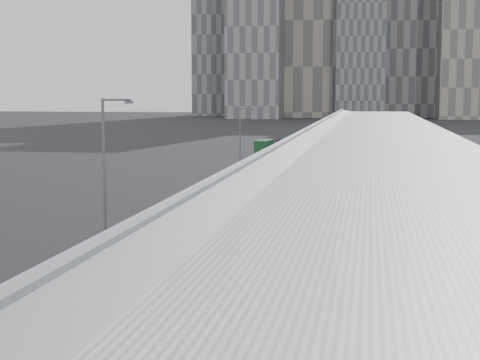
% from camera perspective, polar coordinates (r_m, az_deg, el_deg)
% --- Properties ---
extents(sidewalk, '(10.00, 170.00, 0.12)m').
position_cam_1_polar(sidewalk, '(59.88, 6.86, -2.93)').
color(sidewalk, gray).
rests_on(sidewalk, ground).
extents(lane_line, '(0.12, 160.00, 0.02)m').
position_cam_1_polar(lane_line, '(61.35, -2.99, -2.71)').
color(lane_line, gold).
rests_on(lane_line, ground).
extents(depot, '(12.45, 160.40, 7.20)m').
position_cam_1_polar(depot, '(59.33, 10.75, 0.28)').
color(depot, gray).
rests_on(depot, ground).
extents(skyline, '(145.00, 64.00, 120.00)m').
position_cam_1_polar(skyline, '(331.01, 7.56, 13.71)').
color(skyline, slate).
rests_on(skyline, ground).
extents(bus_1, '(2.84, 12.72, 3.71)m').
position_cam_1_polar(bus_1, '(25.92, -12.42, -12.49)').
color(bus_1, black).
rests_on(bus_1, ground).
extents(bus_2, '(3.02, 12.93, 3.76)m').
position_cam_1_polar(bus_2, '(38.73, -6.01, -5.91)').
color(bus_2, white).
rests_on(bus_2, ground).
extents(bus_3, '(2.89, 12.92, 3.76)m').
position_cam_1_polar(bus_3, '(53.39, -0.31, -2.39)').
color(bus_3, gray).
rests_on(bus_3, ground).
extents(bus_4, '(3.02, 13.55, 3.95)m').
position_cam_1_polar(bus_4, '(66.00, 1.03, -0.58)').
color(bus_4, '#909399').
rests_on(bus_4, ground).
extents(bus_5, '(3.11, 13.30, 3.86)m').
position_cam_1_polar(bus_5, '(82.20, 2.90, 0.82)').
color(bus_5, '#161731').
rests_on(bus_5, ground).
extents(bus_6, '(3.03, 13.30, 3.87)m').
position_cam_1_polar(bus_6, '(94.83, 4.20, 1.59)').
color(bus_6, silver).
rests_on(bus_6, ground).
extents(bus_7, '(3.40, 13.90, 4.03)m').
position_cam_1_polar(bus_7, '(109.03, 4.56, 2.29)').
color(bus_7, gray).
rests_on(bus_7, ground).
extents(bus_8, '(2.89, 12.99, 3.79)m').
position_cam_1_polar(bus_8, '(123.85, 5.45, 2.75)').
color(bus_8, '#989AA2').
rests_on(bus_8, ground).
extents(bus_9, '(2.81, 12.60, 3.67)m').
position_cam_1_polar(bus_9, '(136.64, 5.81, 3.09)').
color(bus_9, '#161E33').
rests_on(bus_9, ground).
extents(bus_10, '(3.19, 13.62, 3.96)m').
position_cam_1_polar(bus_10, '(150.90, 6.18, 3.47)').
color(bus_10, silver).
rests_on(bus_10, ground).
extents(tree_1, '(2.41, 2.41, 4.24)m').
position_cam_1_polar(tree_1, '(33.88, -1.40, -5.21)').
color(tree_1, black).
rests_on(tree_1, ground).
extents(tree_2, '(1.71, 1.71, 4.73)m').
position_cam_1_polar(tree_2, '(59.92, 4.00, 0.74)').
color(tree_2, black).
rests_on(tree_2, ground).
extents(tree_3, '(2.81, 2.81, 5.00)m').
position_cam_1_polar(tree_3, '(84.15, 5.38, 2.27)').
color(tree_3, black).
rests_on(tree_3, ground).
extents(street_lamp_near, '(2.04, 0.22, 9.77)m').
position_cam_1_polar(street_lamp_near, '(46.26, -10.31, 1.09)').
color(street_lamp_near, '#59595E').
rests_on(street_lamp_near, ground).
extents(street_lamp_far, '(2.04, 0.22, 8.32)m').
position_cam_1_polar(street_lamp_far, '(93.88, 0.12, 3.52)').
color(street_lamp_far, '#59595E').
rests_on(street_lamp_far, ground).
extents(shipping_container, '(2.41, 6.16, 2.74)m').
position_cam_1_polar(shipping_container, '(117.63, 1.89, 2.46)').
color(shipping_container, '#123B1B').
rests_on(shipping_container, ground).
extents(suv, '(4.36, 6.78, 1.74)m').
position_cam_1_polar(suv, '(135.94, 3.44, 2.81)').
color(suv, black).
rests_on(suv, ground).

